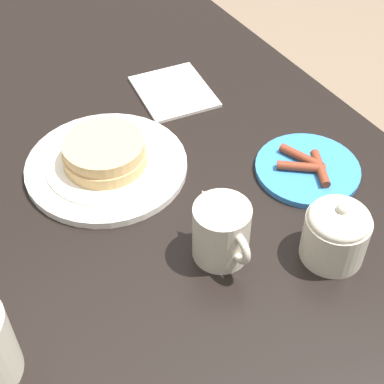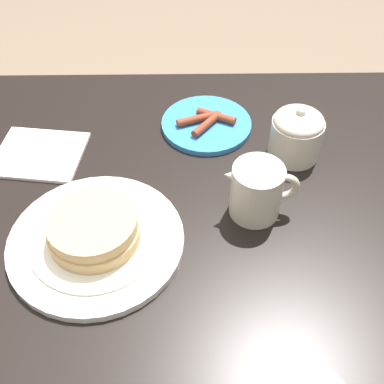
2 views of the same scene
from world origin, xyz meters
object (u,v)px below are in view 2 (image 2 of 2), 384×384
side_plate_bacon (206,124)px  napkin (40,154)px  creamer_pitcher (256,190)px  pancake_plate (95,236)px  sugar_bowl (297,134)px

side_plate_bacon → napkin: size_ratio=1.02×
creamer_pitcher → napkin: creamer_pitcher is taller
side_plate_bacon → pancake_plate: bearing=-122.3°
side_plate_bacon → sugar_bowl: sugar_bowl is taller
side_plate_bacon → napkin: bearing=-165.5°
side_plate_bacon → napkin: side_plate_bacon is taller
sugar_bowl → pancake_plate: bearing=-149.0°
pancake_plate → sugar_bowl: size_ratio=2.60×
side_plate_bacon → napkin: (-0.29, -0.07, -0.00)m
creamer_pitcher → napkin: bearing=159.7°
creamer_pitcher → napkin: size_ratio=0.72×
side_plate_bacon → creamer_pitcher: bearing=-72.3°
sugar_bowl → napkin: size_ratio=0.60×
napkin → pancake_plate: bearing=-57.7°
pancake_plate → creamer_pitcher: bearing=14.6°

